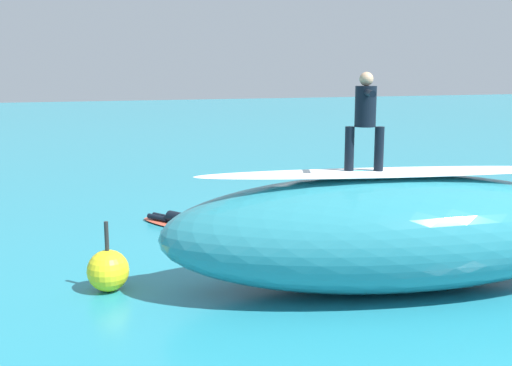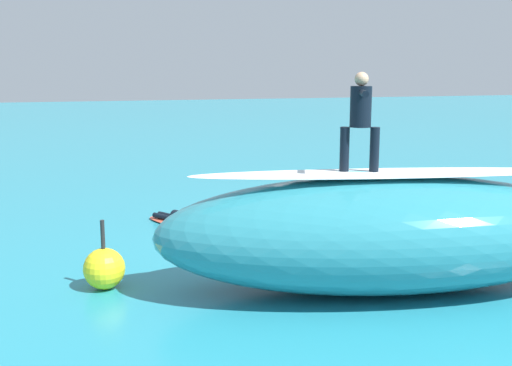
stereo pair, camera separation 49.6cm
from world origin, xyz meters
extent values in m
plane|color=teal|center=(0.00, 0.00, 0.00)|extent=(120.00, 120.00, 0.00)
ellipsoid|color=teal|center=(0.16, 2.79, 0.94)|extent=(7.79, 4.08, 1.89)
ellipsoid|color=white|center=(0.16, 2.79, 1.93)|extent=(6.35, 2.16, 0.08)
ellipsoid|color=#33B2D1|center=(0.59, 2.71, 1.93)|extent=(2.31, 1.31, 0.08)
cylinder|color=black|center=(0.81, 2.62, 2.32)|extent=(0.15, 0.15, 0.70)
cylinder|color=black|center=(0.37, 2.79, 2.32)|extent=(0.15, 0.15, 0.70)
cylinder|color=black|center=(0.59, 2.71, 2.98)|extent=(0.43, 0.43, 0.63)
sphere|color=tan|center=(0.59, 2.71, 3.41)|extent=(0.22, 0.22, 0.22)
cylinder|color=black|center=(0.75, 3.13, 3.20)|extent=(0.30, 0.56, 0.10)
cylinder|color=black|center=(0.42, 2.29, 3.20)|extent=(0.30, 0.56, 0.10)
ellipsoid|color=#E0563D|center=(2.47, -2.24, 0.04)|extent=(1.77, 2.37, 0.07)
cylinder|color=black|center=(2.47, -2.24, 0.20)|extent=(0.62, 0.78, 0.27)
sphere|color=tan|center=(2.23, -1.85, 0.26)|extent=(0.19, 0.19, 0.19)
cylinder|color=black|center=(2.90, -2.78, 0.13)|extent=(0.43, 0.59, 0.12)
cylinder|color=black|center=(2.77, -2.86, 0.13)|extent=(0.43, 0.59, 0.12)
sphere|color=yellow|center=(4.50, 1.44, 0.34)|extent=(0.68, 0.68, 0.68)
cylinder|color=#262626|center=(4.50, 1.44, 0.92)|extent=(0.07, 0.07, 0.48)
ellipsoid|color=white|center=(-1.14, -2.62, 0.08)|extent=(1.25, 1.33, 0.17)
ellipsoid|color=white|center=(-1.74, -2.87, 0.09)|extent=(1.13, 1.08, 0.18)
camera|label=1|loc=(5.47, 11.40, 3.57)|focal=43.91mm
camera|label=2|loc=(5.00, 11.55, 3.57)|focal=43.91mm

